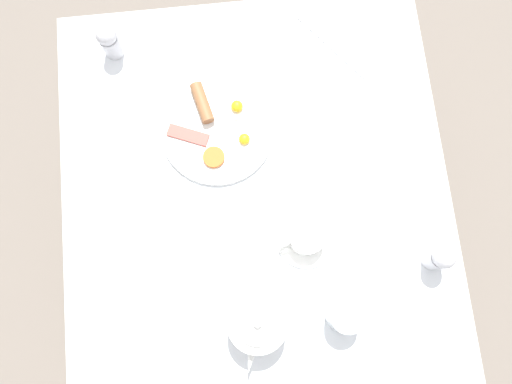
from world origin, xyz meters
The scene contains 12 objects.
ground_plane centered at (0.00, 0.00, 0.00)m, with size 8.00×8.00×0.00m, color #70665B.
table centered at (0.00, 0.00, 0.67)m, with size 0.89×0.99×0.74m.
breakfast_plate centered at (-0.07, 0.16, 0.75)m, with size 0.27×0.27×0.04m.
teapot_near centered at (-0.03, -0.28, 0.80)m, with size 0.13×0.21×0.12m.
teacup_with_saucer_left centered at (0.10, -0.11, 0.77)m, with size 0.14×0.14×0.06m.
water_glass_tall centered at (0.16, -0.29, 0.79)m, with size 0.07×0.07×0.09m.
pepper_grinder centered at (-0.31, 0.39, 0.80)m, with size 0.05×0.05×0.11m.
salt_grinder centered at (0.38, -0.19, 0.80)m, with size 0.05×0.05×0.11m.
fork_by_plate centered at (-0.33, -0.07, 0.75)m, with size 0.01×0.17×0.00m.
knife_by_plate centered at (0.22, 0.35, 0.75)m, with size 0.15×0.19×0.00m.
spoon_for_tea centered at (-0.35, -0.35, 0.75)m, with size 0.13×0.10×0.00m.
fork_spare centered at (0.28, -0.02, 0.75)m, with size 0.13×0.15×0.00m.
Camera 1 is at (-0.02, -0.23, 1.87)m, focal length 35.00 mm.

